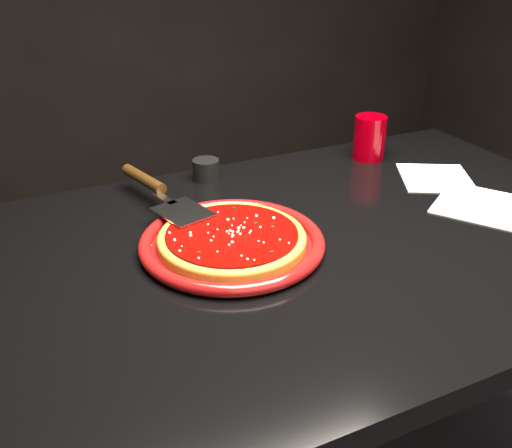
{
  "coord_description": "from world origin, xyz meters",
  "views": [
    {
      "loc": [
        -0.5,
        -0.76,
        1.24
      ],
      "look_at": [
        -0.11,
        0.06,
        0.77
      ],
      "focal_mm": 40.0,
      "sensor_mm": 36.0,
      "label": 1
    }
  ],
  "objects": [
    {
      "name": "pizza_crust_rim",
      "position": [
        -0.17,
        0.03,
        0.77
      ],
      "size": [
        0.33,
        0.33,
        0.02
      ],
      "primitive_type": "torus",
      "rotation": [
        0.0,
        0.0,
        0.38
      ],
      "color": "brown",
      "rests_on": "plate"
    },
    {
      "name": "plate",
      "position": [
        -0.17,
        0.03,
        0.76
      ],
      "size": [
        0.42,
        0.42,
        0.02
      ],
      "primitive_type": "cylinder",
      "rotation": [
        0.0,
        0.0,
        0.38
      ],
      "color": "maroon",
      "rests_on": "table"
    },
    {
      "name": "parmesan_dusting",
      "position": [
        -0.17,
        0.03,
        0.78
      ],
      "size": [
        0.22,
        0.22,
        0.01
      ],
      "primitive_type": null,
      "color": "#FFF6CB",
      "rests_on": "plate"
    },
    {
      "name": "napkin_b",
      "position": [
        0.36,
        0.12,
        0.75
      ],
      "size": [
        0.21,
        0.21,
        0.0
      ],
      "primitive_type": "cube",
      "rotation": [
        0.0,
        0.0,
        -0.5
      ],
      "color": "silver",
      "rests_on": "table"
    },
    {
      "name": "napkin_a",
      "position": [
        0.35,
        -0.03,
        0.75
      ],
      "size": [
        0.24,
        0.24,
        0.0
      ],
      "primitive_type": "cube",
      "rotation": [
        0.0,
        0.0,
        0.58
      ],
      "color": "silver",
      "rests_on": "table"
    },
    {
      "name": "basil_flecks",
      "position": [
        -0.17,
        0.03,
        0.78
      ],
      "size": [
        0.2,
        0.2,
        0.0
      ],
      "primitive_type": null,
      "color": "black",
      "rests_on": "plate"
    },
    {
      "name": "cup",
      "position": [
        0.3,
        0.29,
        0.8
      ],
      "size": [
        0.1,
        0.1,
        0.1
      ],
      "primitive_type": "cylinder",
      "rotation": [
        0.0,
        0.0,
        0.36
      ],
      "color": "#7D0008",
      "rests_on": "table"
    },
    {
      "name": "pizza_sauce",
      "position": [
        -0.17,
        0.03,
        0.78
      ],
      "size": [
        0.29,
        0.29,
        0.01
      ],
      "primitive_type": "cylinder",
      "rotation": [
        0.0,
        0.0,
        0.38
      ],
      "color": "#660300",
      "rests_on": "plate"
    },
    {
      "name": "table",
      "position": [
        0.0,
        0.0,
        0.38
      ],
      "size": [
        1.2,
        0.8,
        0.75
      ],
      "primitive_type": "cube",
      "color": "black",
      "rests_on": "floor"
    },
    {
      "name": "pizza_server",
      "position": [
        -0.23,
        0.22,
        0.79
      ],
      "size": [
        0.18,
        0.35,
        0.03
      ],
      "primitive_type": null,
      "rotation": [
        0.0,
        0.0,
        0.26
      ],
      "color": "silver",
      "rests_on": "plate"
    },
    {
      "name": "ramekin",
      "position": [
        -0.1,
        0.34,
        0.77
      ],
      "size": [
        0.08,
        0.08,
        0.04
      ],
      "primitive_type": "cylinder",
      "rotation": [
        0.0,
        0.0,
        0.38
      ],
      "color": "black",
      "rests_on": "table"
    },
    {
      "name": "pizza_crust",
      "position": [
        -0.17,
        0.03,
        0.77
      ],
      "size": [
        0.33,
        0.33,
        0.01
      ],
      "primitive_type": "cylinder",
      "rotation": [
        0.0,
        0.0,
        0.38
      ],
      "color": "brown",
      "rests_on": "plate"
    }
  ]
}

